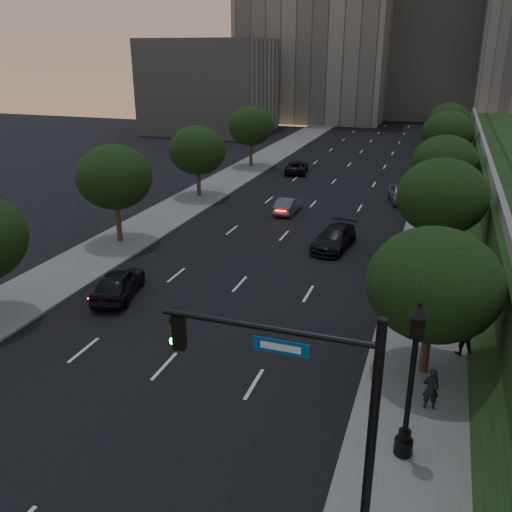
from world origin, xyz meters
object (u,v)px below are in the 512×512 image
at_px(sedan_mid_left, 288,205).
at_px(sedan_near_left, 118,283).
at_px(traffic_signal_mast, 326,432).
at_px(sedan_far_left, 297,167).
at_px(street_lamp, 410,389).
at_px(sedan_far_right, 401,194).
at_px(pedestrian_a, 431,389).
at_px(pedestrian_c, 419,282).
at_px(pedestrian_b, 464,333).
at_px(sedan_near_right, 334,238).

bearing_deg(sedan_mid_left, sedan_near_left, 77.87).
bearing_deg(traffic_signal_mast, sedan_far_left, 105.75).
relative_size(street_lamp, sedan_far_right, 1.29).
bearing_deg(sedan_far_right, traffic_signal_mast, -102.30).
distance_m(traffic_signal_mast, pedestrian_a, 7.83).
bearing_deg(pedestrian_c, sedan_far_right, -77.77).
distance_m(pedestrian_b, pedestrian_c, 5.91).
distance_m(sedan_far_left, pedestrian_c, 31.62).
bearing_deg(pedestrian_b, sedan_near_right, -68.05).
relative_size(street_lamp, sedan_mid_left, 1.42).
height_order(sedan_mid_left, pedestrian_c, pedestrian_c).
distance_m(sedan_mid_left, sedan_far_left, 15.30).
relative_size(sedan_mid_left, pedestrian_a, 2.39).
distance_m(sedan_near_right, pedestrian_a, 17.53).
height_order(traffic_signal_mast, pedestrian_b, traffic_signal_mast).
bearing_deg(street_lamp, sedan_far_right, 95.17).
relative_size(sedan_mid_left, sedan_near_right, 0.80).
height_order(street_lamp, sedan_near_right, street_lamp).
bearing_deg(pedestrian_a, sedan_mid_left, -78.38).
height_order(sedan_near_left, sedan_mid_left, sedan_near_left).
bearing_deg(sedan_near_right, street_lamp, -65.19).
xyz_separation_m(traffic_signal_mast, sedan_near_right, (-4.28, 23.08, -2.95)).
bearing_deg(sedan_far_left, sedan_mid_left, 93.89).
bearing_deg(sedan_near_left, sedan_far_right, -130.53).
bearing_deg(sedan_near_left, pedestrian_b, 164.93).
xyz_separation_m(sedan_far_right, pedestrian_a, (3.62, -29.61, 0.23)).
relative_size(street_lamp, sedan_near_right, 1.13).
distance_m(traffic_signal_mast, sedan_far_left, 46.96).
bearing_deg(pedestrian_b, sedan_near_left, -13.69).
height_order(street_lamp, sedan_mid_left, street_lamp).
height_order(sedan_near_left, sedan_far_right, sedan_near_left).
height_order(sedan_far_right, pedestrian_c, pedestrian_c).
bearing_deg(sedan_far_right, pedestrian_c, -96.36).
bearing_deg(sedan_far_right, sedan_mid_left, -156.70).
xyz_separation_m(street_lamp, sedan_far_right, (-2.93, 32.40, -1.89)).
bearing_deg(street_lamp, sedan_mid_left, 113.45).
height_order(street_lamp, sedan_far_left, street_lamp).
distance_m(street_lamp, pedestrian_a, 3.31).
bearing_deg(sedan_near_right, pedestrian_c, -39.88).
relative_size(sedan_near_left, pedestrian_a, 2.80).
xyz_separation_m(sedan_mid_left, sedan_far_left, (-3.24, 14.95, 0.00)).
bearing_deg(pedestrian_b, sedan_mid_left, -67.19).
xyz_separation_m(pedestrian_b, pedestrian_c, (-2.13, 5.51, -0.20)).
bearing_deg(street_lamp, sedan_far_left, 109.51).
xyz_separation_m(sedan_far_left, pedestrian_a, (15.21, -38.18, 0.32)).
bearing_deg(sedan_mid_left, sedan_far_left, -76.91).
relative_size(street_lamp, sedan_far_left, 1.20).
relative_size(sedan_mid_left, sedan_far_left, 0.84).
distance_m(traffic_signal_mast, sedan_near_left, 18.34).
bearing_deg(sedan_far_right, pedestrian_b, -93.30).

